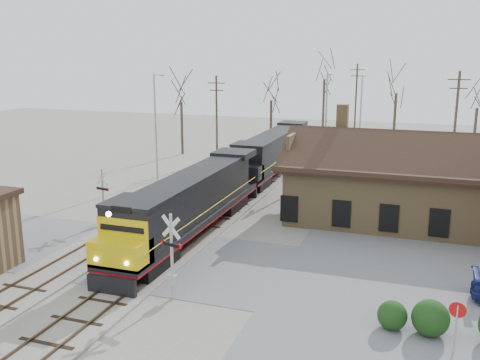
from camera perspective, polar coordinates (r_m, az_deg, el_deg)
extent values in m
plane|color=gray|center=(31.27, -8.36, -8.30)|extent=(140.00, 140.00, 0.00)
cube|color=slate|center=(31.27, -8.37, -8.27)|extent=(60.00, 9.00, 0.03)
cube|color=gray|center=(44.42, 0.52, -1.57)|extent=(3.40, 90.00, 0.12)
cube|color=#473323|center=(44.62, -0.35, -1.36)|extent=(0.08, 90.00, 0.14)
cube|color=#473323|center=(44.18, 1.40, -1.51)|extent=(0.08, 90.00, 0.14)
cube|color=gray|center=(46.00, -4.80, -1.10)|extent=(3.40, 90.00, 0.12)
cube|color=#473323|center=(46.26, -5.62, -0.89)|extent=(0.08, 90.00, 0.14)
cube|color=#473323|center=(45.70, -3.98, -1.04)|extent=(0.08, 90.00, 0.14)
cube|color=#9C7B50|center=(38.91, 16.06, -1.28)|extent=(14.00, 8.00, 4.00)
cube|color=black|center=(38.45, 16.26, 1.75)|extent=(15.20, 9.20, 0.30)
cube|color=black|center=(36.01, 16.16, 2.62)|extent=(15.00, 4.71, 2.66)
cube|color=black|center=(40.54, 16.54, 3.74)|extent=(15.00, 4.71, 2.66)
cube|color=#9C7B50|center=(39.89, 10.87, 6.37)|extent=(0.80, 0.80, 2.20)
cube|color=black|center=(29.63, -9.99, -8.54)|extent=(2.34, 3.74, 0.94)
cube|color=black|center=(40.10, -1.58, -2.53)|extent=(2.34, 3.74, 0.94)
cube|color=black|center=(34.50, -5.16, -3.91)|extent=(2.81, 18.72, 0.33)
cube|color=maroon|center=(34.56, -5.15, -4.24)|extent=(2.83, 18.72, 0.11)
cube|color=black|center=(35.14, -4.43, -1.13)|extent=(2.43, 13.57, 2.62)
cube|color=black|center=(28.20, -11.00, -4.96)|extent=(2.81, 2.62, 2.62)
cube|color=#DDBB0B|center=(27.18, -12.60, -7.52)|extent=(2.81, 1.68, 1.31)
cube|color=black|center=(26.98, -13.51, -10.96)|extent=(2.62, 0.25, 0.94)
cylinder|color=#FFF2CC|center=(25.80, -13.85, -3.56)|extent=(0.26, 0.10, 0.26)
cube|color=black|center=(46.55, 1.48, -0.30)|extent=(2.34, 3.74, 0.94)
cube|color=black|center=(58.01, 5.13, 2.35)|extent=(2.34, 3.74, 0.94)
cube|color=black|center=(52.09, 3.51, 1.97)|extent=(2.81, 18.72, 0.33)
cube|color=maroon|center=(52.13, 3.51, 1.75)|extent=(2.83, 18.72, 0.11)
cube|color=black|center=(52.94, 3.88, 3.75)|extent=(2.43, 13.57, 2.62)
cube|color=black|center=(45.30, 1.17, 2.17)|extent=(2.81, 2.62, 2.62)
cube|color=black|center=(43.98, 0.53, 0.77)|extent=(2.81, 1.68, 1.31)
cube|color=black|center=(43.44, 0.13, -1.29)|extent=(2.62, 0.25, 0.94)
cylinder|color=#A5A8AD|center=(25.56, -7.28, -8.17)|extent=(0.15, 0.15, 4.24)
cube|color=silver|center=(25.06, -7.38, -5.01)|extent=(1.08, 0.32, 1.11)
cube|color=silver|center=(25.06, -7.38, -5.01)|extent=(1.08, 0.32, 1.11)
cube|color=black|center=(25.34, -7.32, -6.83)|extent=(0.96, 0.39, 0.16)
cylinder|color=#B20C0C|center=(25.64, -8.13, -6.61)|extent=(0.27, 0.14, 0.25)
cylinder|color=#B20C0C|center=(25.04, -6.50, -7.05)|extent=(0.27, 0.14, 0.25)
cube|color=#A5A8AD|center=(26.01, -7.21, -10.56)|extent=(0.42, 0.32, 0.53)
cylinder|color=#A5A8AD|center=(37.56, -14.41, -1.78)|extent=(0.14, 0.14, 3.89)
cube|color=silver|center=(37.24, -14.52, 0.25)|extent=(1.01, 0.23, 1.02)
cube|color=silver|center=(37.24, -14.52, 0.25)|extent=(1.01, 0.23, 1.02)
cube|color=black|center=(37.42, -14.46, -0.91)|extent=(0.89, 0.31, 0.15)
cylinder|color=#B20C0C|center=(37.12, -13.97, -1.00)|extent=(0.24, 0.12, 0.23)
cylinder|color=#B20C0C|center=(37.72, -14.94, -0.83)|extent=(0.24, 0.12, 0.23)
cube|color=#A5A8AD|center=(37.84, -14.31, -3.35)|extent=(0.39, 0.29, 0.49)
cylinder|color=#A5A8AD|center=(23.00, 22.01, -14.61)|extent=(0.07, 0.07, 2.06)
cylinder|color=#B20C0C|center=(22.63, 22.20, -12.71)|extent=(0.65, 0.16, 0.65)
sphere|color=#173311|center=(24.22, 15.93, -13.71)|extent=(1.26, 1.26, 1.26)
sphere|color=#173311|center=(24.14, 19.66, -13.71)|extent=(1.55, 1.55, 1.55)
cylinder|color=#A5A8AD|center=(49.58, -8.99, 5.48)|extent=(0.18, 0.18, 9.73)
cylinder|color=#A5A8AD|center=(49.97, -8.70, 11.04)|extent=(0.12, 1.80, 0.12)
cube|color=#A5A8AD|center=(50.68, -8.27, 10.97)|extent=(0.25, 0.50, 0.12)
cylinder|color=#A5A8AD|center=(51.07, 9.13, 5.73)|extent=(0.18, 0.18, 9.77)
cylinder|color=#A5A8AD|center=(51.57, 9.51, 11.12)|extent=(0.12, 1.80, 0.12)
cube|color=#A5A8AD|center=(52.36, 9.65, 11.04)|extent=(0.25, 0.50, 0.12)
cylinder|color=#A5A8AD|center=(61.32, 12.72, 6.56)|extent=(0.18, 0.18, 9.26)
cylinder|color=#A5A8AD|center=(61.88, 13.03, 10.81)|extent=(0.12, 1.80, 0.12)
cube|color=#A5A8AD|center=(62.68, 13.11, 10.74)|extent=(0.25, 0.50, 0.12)
cylinder|color=#382D23|center=(59.38, -2.51, 6.63)|extent=(0.24, 0.24, 9.20)
cube|color=#382D23|center=(59.07, -2.54, 10.30)|extent=(2.00, 0.10, 0.10)
cube|color=#382D23|center=(59.11, -2.54, 9.52)|extent=(1.60, 0.10, 0.10)
cylinder|color=#382D23|center=(74.02, 12.24, 8.06)|extent=(0.24, 0.24, 10.26)
cube|color=#382D23|center=(73.78, 12.40, 11.41)|extent=(2.00, 0.10, 0.10)
cube|color=#382D23|center=(73.81, 12.37, 10.79)|extent=(1.60, 0.10, 0.10)
cylinder|color=#382D23|center=(54.08, 21.96, 5.46)|extent=(0.24, 0.24, 9.97)
cube|color=#382D23|center=(53.75, 22.35, 9.88)|extent=(2.00, 0.10, 0.10)
cube|color=#382D23|center=(53.79, 22.27, 9.03)|extent=(1.60, 0.10, 0.10)
cylinder|color=#382D23|center=(62.95, -6.21, 5.51)|extent=(0.32, 0.32, 6.08)
cylinder|color=#382D23|center=(64.69, 3.31, 5.79)|extent=(0.32, 0.32, 6.12)
cylinder|color=#382D23|center=(73.08, 8.88, 7.35)|extent=(0.32, 0.32, 8.26)
cylinder|color=#382D23|center=(65.91, 16.13, 5.83)|extent=(0.32, 0.32, 7.03)
cylinder|color=#382D23|center=(65.17, 23.74, 4.56)|extent=(0.32, 0.32, 5.70)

